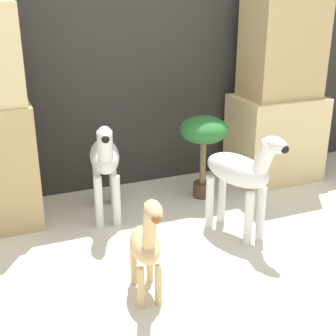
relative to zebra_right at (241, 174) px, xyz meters
The scene contains 7 objects.
ground_plane 0.78m from the zebra_right, 119.68° to the right, with size 14.00×14.00×0.00m, color beige.
wall_back 1.29m from the zebra_right, 108.18° to the left, with size 6.40×0.08×2.20m.
rock_pillar_right 1.02m from the zebra_right, 44.58° to the left, with size 0.63×0.45×1.39m.
zebra_right is the anchor object (origin of this frame).
zebra_left 0.84m from the zebra_right, 142.14° to the left, with size 0.27×0.56×0.66m.
giraffe_figurine 0.80m from the zebra_right, 151.76° to the right, with size 0.18×0.43×0.58m.
potted_palm_front 0.57m from the zebra_right, 85.95° to the left, with size 0.33×0.33×0.58m.
Camera 1 is at (-0.97, -1.55, 1.39)m, focal length 50.00 mm.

